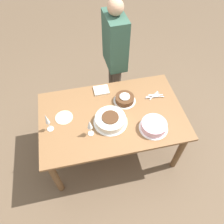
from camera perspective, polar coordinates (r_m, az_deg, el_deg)
ground_plane at (r=2.95m, az=0.00°, el=-9.21°), size 12.00×12.00×0.00m
dining_table at (r=2.42m, az=0.00°, el=-2.16°), size 1.55×0.96×0.72m
cake_center_white at (r=2.25m, az=-0.43°, el=-2.04°), size 0.36×0.36×0.09m
cake_front_chocolate at (r=2.44m, az=3.32°, el=3.44°), size 0.25×0.25×0.08m
cake_back_decorated at (r=2.25m, az=10.87°, el=-3.56°), size 0.30×0.30×0.08m
wine_glass_near at (r=2.09m, az=-5.84°, el=-3.40°), size 0.06×0.06×0.22m
wine_glass_far at (r=2.20m, az=-16.62°, el=-1.98°), size 0.07×0.07×0.24m
dessert_plate_right at (r=2.37m, az=-12.42°, el=-1.42°), size 0.19×0.19×0.01m
fork_pile at (r=2.55m, az=10.99°, el=4.23°), size 0.22×0.11×0.01m
napkin_stack at (r=2.56m, az=-2.81°, el=5.71°), size 0.17×0.14×0.02m
person_cutting at (r=2.75m, az=0.78°, el=15.62°), size 0.24×0.41×1.58m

